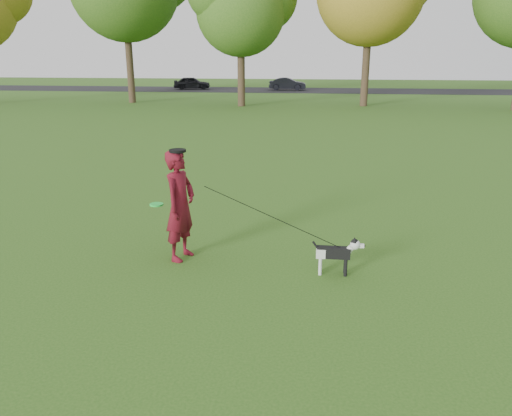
# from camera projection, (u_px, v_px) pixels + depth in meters

# --- Properties ---
(ground) EXTENTS (120.00, 120.00, 0.00)m
(ground) POSITION_uv_depth(u_px,v_px,m) (258.00, 267.00, 8.31)
(ground) COLOR #285116
(ground) RESTS_ON ground
(road) EXTENTS (120.00, 7.00, 0.02)m
(road) POSITION_uv_depth(u_px,v_px,m) (307.00, 90.00, 46.21)
(road) COLOR black
(road) RESTS_ON ground
(man) EXTENTS (0.63, 0.79, 1.90)m
(man) POSITION_uv_depth(u_px,v_px,m) (180.00, 206.00, 8.41)
(man) COLOR #590C16
(man) RESTS_ON ground
(dog) EXTENTS (0.84, 0.17, 0.64)m
(dog) POSITION_uv_depth(u_px,v_px,m) (338.00, 252.00, 7.93)
(dog) COLOR black
(dog) RESTS_ON ground
(car_left) EXTENTS (3.57, 1.85, 1.16)m
(car_left) POSITION_uv_depth(u_px,v_px,m) (192.00, 83.00, 47.24)
(car_left) COLOR black
(car_left) RESTS_ON road
(car_mid) EXTENTS (3.39, 1.19, 1.11)m
(car_mid) POSITION_uv_depth(u_px,v_px,m) (288.00, 84.00, 46.24)
(car_mid) COLOR black
(car_mid) RESTS_ON road
(man_held_items) EXTENTS (3.26, 0.51, 1.48)m
(man_held_items) POSITION_uv_depth(u_px,v_px,m) (273.00, 217.00, 8.05)
(man_held_items) COLOR #1BDA3E
(man_held_items) RESTS_ON ground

